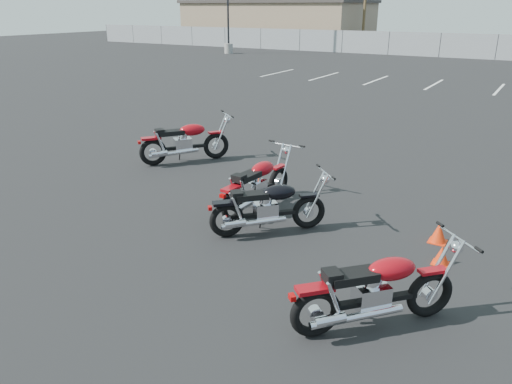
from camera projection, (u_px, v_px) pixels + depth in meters
The scene contains 11 objects.
ground at pixel (228, 236), 8.56m from camera, with size 120.00×120.00×0.00m, color black.
motorcycle_front_red at pixel (185, 142), 12.44m from camera, with size 1.80×2.15×1.16m.
motorcycle_second_black at pixel (268, 207), 8.53m from camera, with size 1.79×1.80×1.05m.
motorcycle_third_red at pixel (257, 184), 9.57m from camera, with size 0.86×2.22×1.09m.
motorcycle_rear_red at pixel (375, 291), 5.98m from camera, with size 1.85×1.92×1.10m.
training_cone_near at pixel (439, 233), 8.29m from camera, with size 0.29×0.29×0.34m.
training_cone_far at pixel (442, 255), 7.58m from camera, with size 0.25×0.25×0.30m.
light_pole_west at pixel (228, 20), 40.68m from camera, with size 0.80×0.70×10.08m.
chainlink_fence at pixel (497, 47), 36.34m from camera, with size 80.06×0.06×1.80m.
tan_building_west at pixel (278, 22), 52.15m from camera, with size 18.40×10.40×4.30m.
parking_line_stripes at pixel (404, 82), 25.82m from camera, with size 15.12×4.00×0.01m.
Camera 1 is at (4.42, -6.40, 3.70)m, focal length 35.00 mm.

